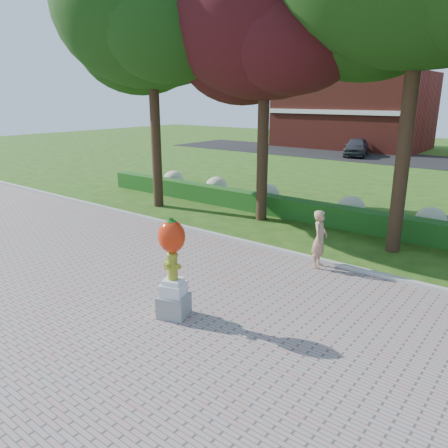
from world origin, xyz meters
name	(u,v)px	position (x,y,z in m)	size (l,w,h in m)	color
ground	(202,276)	(0.00, 0.00, 0.00)	(100.00, 100.00, 0.00)	#234912
walkway	(78,334)	(0.00, -4.00, 0.02)	(40.00, 14.00, 0.04)	gray
curb	(261,246)	(0.00, 3.00, 0.07)	(40.00, 0.18, 0.15)	#ADADA5
lawn_hedge	(317,213)	(0.00, 7.00, 0.40)	(24.00, 0.70, 0.80)	#154213
hydrangea_row	(341,206)	(0.57, 8.00, 0.55)	(20.10, 1.10, 0.99)	#BCC294
street	(442,163)	(0.00, 28.00, 0.01)	(50.00, 8.00, 0.02)	black
building_left	(352,111)	(-10.00, 34.00, 3.50)	(14.00, 8.00, 7.00)	maroon
tree_far_left	(150,19)	(-7.11, 5.09, 7.96)	(9.00, 7.68, 11.66)	black
tree_mid_left	(265,27)	(-2.10, 6.08, 7.30)	(8.25, 7.04, 10.69)	black
hydrant_sculpture	(172,265)	(1.03, -2.15, 1.27)	(0.81, 0.81, 2.32)	gray
woman	(320,239)	(2.27, 2.60, 0.90)	(0.62, 0.41, 1.71)	tan
parked_car	(356,147)	(-6.75, 27.66, 0.78)	(1.79, 4.45, 1.52)	#393B40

